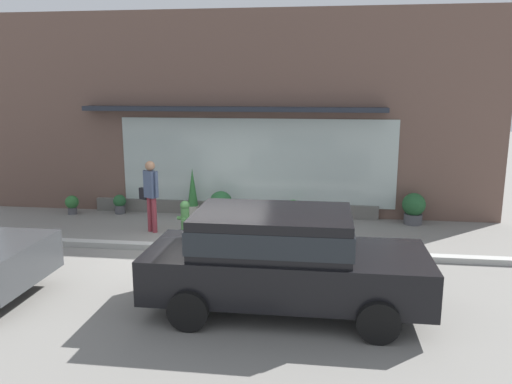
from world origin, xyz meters
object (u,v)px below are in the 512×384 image
at_px(pedestrian_with_handbag, 151,191).
at_px(potted_plant_window_center, 221,206).
at_px(potted_plant_by_entrance, 72,204).
at_px(potted_plant_low_front, 120,203).
at_px(potted_plant_near_hydrant, 414,208).
at_px(potted_plant_corner_tall, 193,194).
at_px(fire_hydrant, 185,217).
at_px(potted_plant_window_left, 293,209).
at_px(parked_car_black, 281,255).

bearing_deg(pedestrian_with_handbag, potted_plant_window_center, -109.65).
xyz_separation_m(potted_plant_by_entrance, potted_plant_window_center, (4.19, -0.11, 0.10)).
xyz_separation_m(potted_plant_low_front, potted_plant_by_entrance, (-1.27, -0.24, 0.01)).
bearing_deg(potted_plant_near_hydrant, potted_plant_corner_tall, -179.38).
bearing_deg(potted_plant_by_entrance, pedestrian_with_handbag, -26.40).
relative_size(potted_plant_low_front, potted_plant_near_hydrant, 0.66).
height_order(potted_plant_corner_tall, potted_plant_window_center, potted_plant_corner_tall).
distance_m(potted_plant_low_front, potted_plant_window_center, 2.94).
distance_m(fire_hydrant, potted_plant_near_hydrant, 5.77).
xyz_separation_m(pedestrian_with_handbag, potted_plant_corner_tall, (0.64, 1.49, -0.38)).
bearing_deg(fire_hydrant, potted_plant_by_entrance, 159.22).
height_order(fire_hydrant, potted_plant_window_left, fire_hydrant).
relative_size(pedestrian_with_handbag, potted_plant_window_center, 2.23).
relative_size(potted_plant_by_entrance, potted_plant_window_left, 0.86).
xyz_separation_m(potted_plant_low_front, potted_plant_corner_tall, (2.10, -0.11, 0.35)).
relative_size(potted_plant_by_entrance, potted_plant_near_hydrant, 0.64).
bearing_deg(potted_plant_near_hydrant, potted_plant_by_entrance, -178.78).
bearing_deg(fire_hydrant, potted_plant_window_center, 63.56).
bearing_deg(potted_plant_window_center, potted_plant_window_left, 1.48).
bearing_deg(potted_plant_window_center, pedestrian_with_handbag, -139.21).
xyz_separation_m(pedestrian_with_handbag, potted_plant_window_left, (3.34, 1.30, -0.67)).
relative_size(potted_plant_window_center, potted_plant_near_hydrant, 0.97).
xyz_separation_m(fire_hydrant, potted_plant_window_center, (0.62, 1.25, 0.00)).
distance_m(potted_plant_by_entrance, potted_plant_window_center, 4.19).
xyz_separation_m(fire_hydrant, potted_plant_window_left, (2.51, 1.29, -0.04)).
distance_m(fire_hydrant, pedestrian_with_handbag, 1.04).
bearing_deg(potted_plant_by_entrance, potted_plant_corner_tall, 2.26).
xyz_separation_m(parked_car_black, potted_plant_window_left, (-0.13, 5.24, -0.55)).
distance_m(potted_plant_by_entrance, potted_plant_window_left, 6.08).
bearing_deg(potted_plant_window_left, potted_plant_window_center, -178.52).
bearing_deg(potted_plant_by_entrance, fire_hydrant, -20.78).
relative_size(fire_hydrant, potted_plant_by_entrance, 1.53).
height_order(potted_plant_low_front, potted_plant_near_hydrant, potted_plant_near_hydrant).
xyz_separation_m(pedestrian_with_handbag, parked_car_black, (3.46, -3.94, -0.12)).
xyz_separation_m(fire_hydrant, potted_plant_corner_tall, (-0.19, 1.49, 0.25)).
relative_size(potted_plant_corner_tall, potted_plant_window_center, 1.71).
bearing_deg(potted_plant_near_hydrant, fire_hydrant, -164.41).
xyz_separation_m(parked_car_black, potted_plant_window_center, (-2.01, 5.20, -0.50)).
bearing_deg(potted_plant_by_entrance, potted_plant_near_hydrant, 1.22).
bearing_deg(potted_plant_window_center, parked_car_black, -68.81).
height_order(pedestrian_with_handbag, potted_plant_low_front, pedestrian_with_handbag).
bearing_deg(potted_plant_near_hydrant, potted_plant_window_center, -176.46).
bearing_deg(potted_plant_corner_tall, fire_hydrant, -82.58).
bearing_deg(potted_plant_near_hydrant, parked_car_black, -118.01).
distance_m(fire_hydrant, potted_plant_low_front, 2.80).
bearing_deg(potted_plant_window_center, potted_plant_near_hydrant, 3.54).
bearing_deg(potted_plant_corner_tall, potted_plant_by_entrance, -177.74).
xyz_separation_m(fire_hydrant, potted_plant_by_entrance, (-3.57, 1.36, -0.10)).
xyz_separation_m(potted_plant_by_entrance, potted_plant_corner_tall, (3.38, 0.13, 0.35)).
bearing_deg(potted_plant_corner_tall, pedestrian_with_handbag, -113.06).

